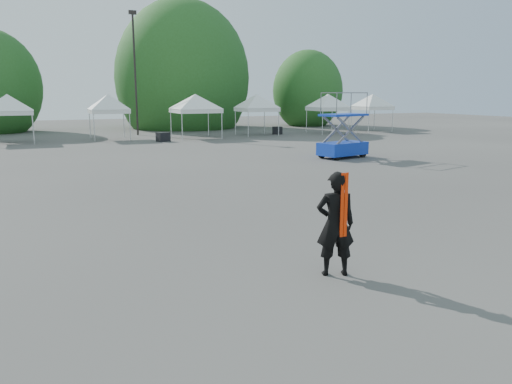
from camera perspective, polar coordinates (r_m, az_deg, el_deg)
name	(u,v)px	position (r m, az deg, el deg)	size (l,w,h in m)	color
ground	(290,244)	(11.46, 3.91, -5.90)	(120.00, 120.00, 0.00)	#474442
light_pole_east	(135,66)	(42.49, -13.68, 13.79)	(0.60, 0.25, 9.80)	black
tree_mid_e	(183,78)	(50.69, -8.38, 12.75)	(5.12, 5.12, 7.79)	#382314
tree_far_e	(308,91)	(54.00, 5.92, 11.41)	(3.84, 3.84, 5.84)	#382314
tent_d	(7,98)	(38.53, -26.57, 9.58)	(4.42, 4.42, 3.88)	silver
tent_e	(108,98)	(38.82, -16.55, 10.29)	(3.85, 3.85, 3.88)	silver
tent_f	(195,98)	(38.61, -6.95, 10.66)	(4.64, 4.64, 3.88)	silver
tent_g	(257,97)	(41.14, 0.08, 10.76)	(4.07, 4.07, 3.88)	silver
tent_h	(328,97)	(43.48, 8.24, 10.67)	(3.97, 3.97, 3.88)	silver
tent_extra_8	(373,97)	(46.74, 13.20, 10.53)	(3.95, 3.95, 3.88)	silver
man	(336,224)	(9.37, 9.07, -3.61)	(0.84, 0.69, 1.98)	black
scissor_lift	(343,125)	(26.87, 9.96, 7.53)	(2.89, 1.91, 3.42)	#0C1A9E
crate_mid	(163,137)	(36.28, -10.57, 6.20)	(0.84, 0.65, 0.65)	black
crate_east	(277,130)	(42.26, 2.46, 7.04)	(0.81, 0.63, 0.63)	black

